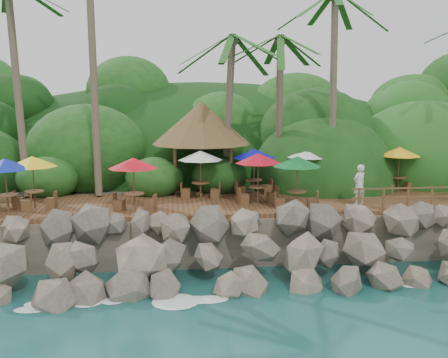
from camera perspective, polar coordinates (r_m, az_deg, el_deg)
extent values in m
plane|color=#19514F|center=(19.02, 1.97, -13.17)|extent=(140.00, 140.00, 0.00)
cube|color=gray|center=(34.05, -1.79, -1.15)|extent=(32.00, 25.20, 2.10)
ellipsoid|color=#143811|center=(41.60, -2.56, -0.68)|extent=(44.80, 28.00, 15.40)
cube|color=brown|center=(24.06, 0.00, -2.82)|extent=(26.00, 5.00, 0.20)
ellipsoid|color=white|center=(19.44, -16.44, -12.96)|extent=(1.20, 0.80, 0.06)
ellipsoid|color=white|center=(19.13, -7.33, -13.01)|extent=(1.20, 0.80, 0.06)
ellipsoid|color=white|center=(19.28, 1.84, -12.75)|extent=(1.20, 0.80, 0.06)
ellipsoid|color=white|center=(19.89, 10.63, -12.20)|extent=(1.20, 0.80, 0.06)
ellipsoid|color=white|center=(20.92, 18.69, -11.44)|extent=(1.20, 0.80, 0.06)
cylinder|color=brown|center=(27.17, -21.89, 9.16)|extent=(1.18, 1.87, 10.32)
cylinder|color=brown|center=(26.58, -14.33, 13.06)|extent=(0.75, 2.34, 13.55)
cylinder|color=brown|center=(26.26, 0.47, 7.02)|extent=(0.76, 1.35, 7.79)
ellipsoid|color=#23601E|center=(26.38, 0.48, 15.51)|extent=(6.00, 6.00, 2.40)
cylinder|color=brown|center=(27.36, 6.15, 7.14)|extent=(0.59, 1.02, 7.87)
ellipsoid|color=#23601E|center=(27.49, 6.30, 15.36)|extent=(6.00, 6.00, 2.40)
cylinder|color=brown|center=(27.13, 11.99, 9.30)|extent=(0.66, 1.58, 10.05)
cylinder|color=brown|center=(25.75, -5.41, 0.89)|extent=(0.16, 0.16, 2.40)
cylinder|color=brown|center=(25.93, 0.79, 0.99)|extent=(0.16, 0.16, 2.40)
cylinder|color=brown|center=(28.52, -5.48, 1.72)|extent=(0.16, 0.16, 2.40)
cylinder|color=brown|center=(28.68, 0.12, 1.81)|extent=(0.16, 0.16, 2.40)
cone|color=brown|center=(26.96, -2.53, 6.22)|extent=(5.14, 5.14, 2.20)
cylinder|color=brown|center=(27.96, 18.68, -0.60)|extent=(0.08, 0.08, 0.75)
cylinder|color=brown|center=(27.90, 18.72, 0.19)|extent=(0.86, 0.86, 0.05)
cylinder|color=brown|center=(27.84, 18.76, 0.91)|extent=(0.05, 0.05, 2.24)
cone|color=gold|center=(27.72, 18.86, 2.89)|extent=(2.14, 2.14, 0.46)
cube|color=brown|center=(27.47, 17.63, -1.02)|extent=(0.56, 0.56, 0.47)
cube|color=brown|center=(28.50, 19.65, -0.76)|extent=(0.56, 0.56, 0.47)
cylinder|color=brown|center=(24.92, -2.61, -1.28)|extent=(0.08, 0.08, 0.75)
cylinder|color=brown|center=(24.85, -2.61, -0.40)|extent=(0.86, 0.86, 0.05)
cylinder|color=brown|center=(24.80, -2.62, 0.41)|extent=(0.05, 0.05, 2.24)
cone|color=silver|center=(24.66, -2.64, 2.64)|extent=(2.14, 2.14, 0.46)
cube|color=brown|center=(25.04, -4.23, -1.58)|extent=(0.50, 0.50, 0.47)
cube|color=brown|center=(24.88, -0.97, -1.63)|extent=(0.50, 0.50, 0.47)
cylinder|color=brown|center=(23.84, 3.77, -1.78)|extent=(0.08, 0.08, 0.75)
cylinder|color=brown|center=(23.77, 3.78, -0.87)|extent=(0.86, 0.86, 0.05)
cylinder|color=brown|center=(23.71, 3.79, -0.02)|extent=(0.05, 0.05, 2.24)
cone|color=red|center=(23.57, 3.81, 2.31)|extent=(2.14, 2.14, 0.46)
cube|color=brown|center=(23.63, 2.15, -2.22)|extent=(0.50, 0.50, 0.47)
cube|color=brown|center=(24.13, 5.35, -2.01)|extent=(0.50, 0.50, 0.47)
cylinder|color=brown|center=(25.74, 3.30, -0.94)|extent=(0.08, 0.08, 0.75)
cylinder|color=brown|center=(25.68, 3.30, -0.09)|extent=(0.86, 0.86, 0.05)
cylinder|color=brown|center=(25.62, 3.31, 0.70)|extent=(0.05, 0.05, 2.24)
cone|color=#0D0DAA|center=(25.49, 3.33, 2.85)|extent=(2.14, 2.14, 0.46)
cube|color=brown|center=(25.50, 1.81, -1.35)|extent=(0.52, 0.52, 0.47)
cube|color=brown|center=(26.05, 4.74, -1.15)|extent=(0.52, 0.52, 0.47)
cylinder|color=brown|center=(24.19, -20.21, -2.19)|extent=(0.08, 0.08, 0.75)
cylinder|color=brown|center=(24.11, -20.27, -1.29)|extent=(0.86, 0.86, 0.05)
cylinder|color=brown|center=(24.05, -20.31, -0.45)|extent=(0.05, 0.05, 2.24)
cone|color=yellow|center=(23.92, -20.45, 1.83)|extent=(2.14, 2.14, 0.46)
cube|color=brown|center=(24.47, -21.76, -2.50)|extent=(0.47, 0.47, 0.47)
cube|color=brown|center=(23.98, -18.59, -2.55)|extent=(0.47, 0.47, 0.47)
cylinder|color=brown|center=(23.75, -22.82, -2.55)|extent=(0.08, 0.08, 0.75)
cylinder|color=brown|center=(23.68, -22.88, -1.64)|extent=(0.86, 0.86, 0.05)
cylinder|color=brown|center=(23.62, -22.93, -0.79)|extent=(0.05, 0.05, 2.24)
cone|color=#0C1FA4|center=(23.48, -23.09, 1.54)|extent=(2.14, 2.14, 0.46)
cube|color=brown|center=(23.89, -21.10, -2.74)|extent=(0.57, 0.57, 0.47)
cylinder|color=brown|center=(22.94, 8.01, -2.30)|extent=(0.08, 0.08, 0.75)
cylinder|color=brown|center=(22.87, 8.03, -1.35)|extent=(0.86, 0.86, 0.05)
cylinder|color=brown|center=(22.81, 8.05, -0.47)|extent=(0.05, 0.05, 2.24)
cone|color=#0B6926|center=(22.66, 8.11, 1.95)|extent=(2.14, 2.14, 0.46)
cube|color=brown|center=(22.94, 6.22, -2.63)|extent=(0.50, 0.50, 0.47)
cube|color=brown|center=(23.03, 9.78, -2.67)|extent=(0.50, 0.50, 0.47)
cylinder|color=brown|center=(22.52, -9.88, -2.57)|extent=(0.08, 0.08, 0.75)
cylinder|color=brown|center=(22.45, -9.91, -1.60)|extent=(0.86, 0.86, 0.05)
cylinder|color=brown|center=(22.38, -9.94, -0.71)|extent=(0.05, 0.05, 2.24)
cone|color=red|center=(22.23, -10.01, 1.75)|extent=(2.14, 2.14, 0.46)
cube|color=brown|center=(22.83, -11.54, -2.83)|extent=(0.54, 0.54, 0.47)
cube|color=brown|center=(22.30, -8.17, -3.02)|extent=(0.54, 0.54, 0.47)
cylinder|color=brown|center=(26.32, 9.19, -0.82)|extent=(0.08, 0.08, 0.75)
cylinder|color=brown|center=(26.26, 9.21, 0.02)|extent=(0.86, 0.86, 0.05)
cylinder|color=brown|center=(26.20, 9.23, 0.79)|extent=(0.05, 0.05, 2.24)
cone|color=silver|center=(26.08, 9.29, 2.89)|extent=(2.14, 2.14, 0.46)
cube|color=brown|center=(26.22, 7.65, -1.14)|extent=(0.46, 0.46, 0.47)
cube|color=brown|center=(26.50, 10.69, -1.10)|extent=(0.46, 0.46, 0.47)
cylinder|color=brown|center=(22.99, 14.71, -2.19)|extent=(0.10, 0.10, 1.00)
cylinder|color=brown|center=(23.40, 17.23, -2.10)|extent=(0.10, 0.10, 1.00)
cylinder|color=brown|center=(23.85, 19.66, -2.02)|extent=(0.10, 0.10, 1.00)
cylinder|color=brown|center=(24.35, 22.00, -1.93)|extent=(0.10, 0.10, 1.00)
cube|color=brown|center=(24.53, 23.19, -0.86)|extent=(8.30, 0.06, 0.06)
cube|color=brown|center=(24.60, 23.13, -1.77)|extent=(8.30, 0.06, 0.06)
imported|color=silver|center=(24.18, 14.75, -0.61)|extent=(0.80, 0.68, 1.84)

